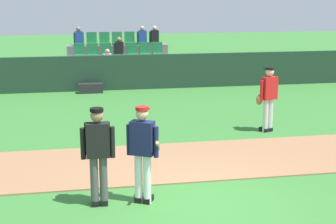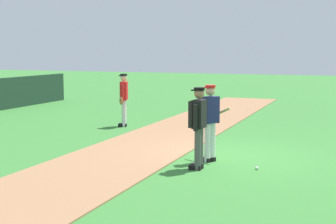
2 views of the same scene
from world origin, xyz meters
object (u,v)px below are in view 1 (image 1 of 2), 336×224
object	(u,v)px
batter_navy_jersey	(143,151)
umpire_home_plate	(98,151)
runner_red_jersey	(268,97)
equipment_bag	(91,88)

from	to	relation	value
batter_navy_jersey	umpire_home_plate	xyz separation A→B (m)	(-0.78, 0.03, 0.03)
runner_red_jersey	equipment_bag	size ratio (longest dim) A/B	1.96
batter_navy_jersey	runner_red_jersey	bearing A→B (deg)	46.44
batter_navy_jersey	runner_red_jersey	distance (m)	5.70
umpire_home_plate	runner_red_jersey	size ratio (longest dim) A/B	1.00
batter_navy_jersey	umpire_home_plate	distance (m)	0.78
batter_navy_jersey	equipment_bag	world-z (taller)	batter_navy_jersey
batter_navy_jersey	runner_red_jersey	world-z (taller)	same
umpire_home_plate	equipment_bag	xyz separation A→B (m)	(0.18, 10.51, -0.82)
equipment_bag	umpire_home_plate	bearing A→B (deg)	-91.00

